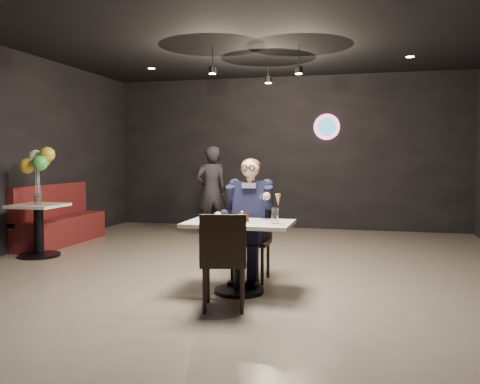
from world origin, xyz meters
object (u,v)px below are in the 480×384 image
(chair_far, at_px, (251,241))
(seated_man, at_px, (251,218))
(booth_bench, at_px, (61,214))
(side_table, at_px, (39,228))
(balloon_vase, at_px, (38,199))
(main_table, at_px, (239,257))
(chair_near, at_px, (224,260))
(sundae_glass, at_px, (275,216))
(passerby, at_px, (211,191))

(chair_far, height_order, seated_man, seated_man)
(booth_bench, xyz_separation_m, side_table, (0.30, -1.00, -0.07))
(side_table, height_order, balloon_vase, balloon_vase)
(main_table, xyz_separation_m, chair_near, (0.00, -0.57, 0.09))
(chair_near, bearing_deg, chair_far, 77.81)
(sundae_glass, distance_m, balloon_vase, 3.84)
(main_table, height_order, chair_far, chair_far)
(balloon_vase, bearing_deg, chair_near, -28.31)
(booth_bench, bearing_deg, chair_near, -37.80)
(main_table, height_order, sundae_glass, sundae_glass)
(chair_far, xyz_separation_m, booth_bench, (-3.54, 1.63, 0.03))
(passerby, bearing_deg, seated_man, 80.05)
(chair_far, xyz_separation_m, passerby, (-1.47, 3.19, 0.35))
(main_table, relative_size, passerby, 0.68)
(main_table, height_order, seated_man, seated_man)
(main_table, xyz_separation_m, balloon_vase, (-3.24, 1.18, 0.45))
(balloon_vase, relative_size, passerby, 0.10)
(chair_near, distance_m, side_table, 3.68)
(sundae_glass, relative_size, balloon_vase, 1.01)
(side_table, bearing_deg, balloon_vase, 0.00)
(chair_far, distance_m, seated_man, 0.26)
(booth_bench, distance_m, side_table, 1.05)
(chair_far, relative_size, sundae_glass, 5.70)
(seated_man, relative_size, side_table, 1.75)
(chair_near, bearing_deg, side_table, 139.49)
(seated_man, relative_size, passerby, 0.89)
(sundae_glass, bearing_deg, chair_near, -128.11)
(chair_far, bearing_deg, main_table, -90.00)
(main_table, height_order, passerby, passerby)
(booth_bench, distance_m, passerby, 2.62)
(chair_far, relative_size, booth_bench, 0.47)
(booth_bench, bearing_deg, seated_man, -24.70)
(main_table, bearing_deg, passerby, 111.39)
(chair_near, distance_m, passerby, 4.56)
(chair_far, xyz_separation_m, chair_near, (0.00, -1.12, 0.00))
(seated_man, bearing_deg, balloon_vase, 169.03)
(seated_man, height_order, balloon_vase, seated_man)
(sundae_glass, bearing_deg, side_table, 161.00)
(main_table, height_order, chair_near, chair_near)
(balloon_vase, bearing_deg, sundae_glass, -19.00)
(balloon_vase, bearing_deg, chair_far, -10.97)
(balloon_vase, height_order, passerby, passerby)
(seated_man, bearing_deg, chair_near, -90.00)
(chair_near, xyz_separation_m, passerby, (-1.47, 4.31, 0.35))
(booth_bench, xyz_separation_m, balloon_vase, (0.30, -1.00, 0.34))
(side_table, relative_size, balloon_vase, 5.15)
(booth_bench, xyz_separation_m, passerby, (2.07, 1.56, 0.32))
(main_table, bearing_deg, booth_bench, 148.39)
(main_table, xyz_separation_m, seated_man, (0.00, 0.55, 0.34))
(chair_near, distance_m, seated_man, 1.15)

